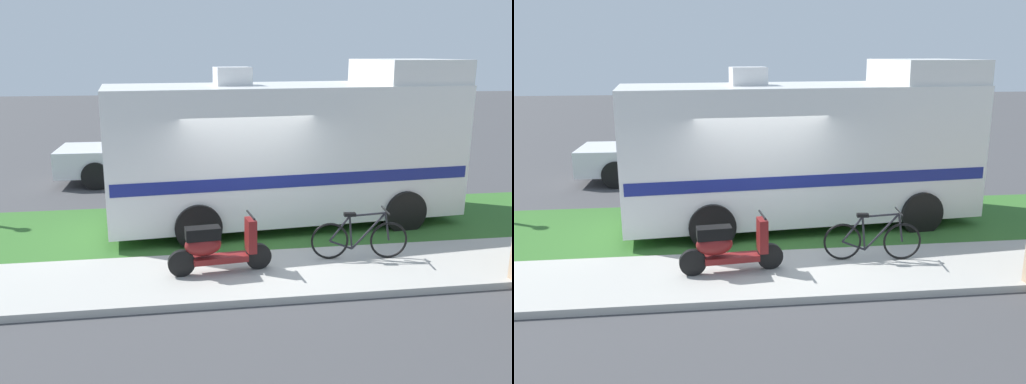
% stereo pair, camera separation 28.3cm
% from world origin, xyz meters
% --- Properties ---
extents(ground_plane, '(80.00, 80.00, 0.00)m').
position_xyz_m(ground_plane, '(0.00, 0.00, 0.00)').
color(ground_plane, '#424244').
extents(sidewalk, '(24.00, 2.00, 0.12)m').
position_xyz_m(sidewalk, '(0.00, -1.20, 0.06)').
color(sidewalk, '#ADAAA3').
rests_on(sidewalk, ground).
extents(grass_strip, '(24.00, 3.40, 0.08)m').
position_xyz_m(grass_strip, '(0.00, 1.50, 0.04)').
color(grass_strip, '#336628').
rests_on(grass_strip, ground).
extents(motorhome_rv, '(7.50, 2.99, 3.50)m').
position_xyz_m(motorhome_rv, '(1.04, 1.66, 1.67)').
color(motorhome_rv, silver).
rests_on(motorhome_rv, ground).
extents(scooter, '(1.73, 0.51, 0.97)m').
position_xyz_m(scooter, '(-0.75, -1.12, 0.58)').
color(scooter, black).
rests_on(scooter, ground).
extents(bicycle, '(1.70, 0.52, 0.89)m').
position_xyz_m(bicycle, '(1.78, -0.85, 0.50)').
color(bicycle, black).
rests_on(bicycle, ground).
extents(pickup_truck_near, '(5.38, 2.17, 1.79)m').
position_xyz_m(pickup_truck_near, '(-1.36, 6.38, 0.96)').
color(pickup_truck_near, silver).
rests_on(pickup_truck_near, ground).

